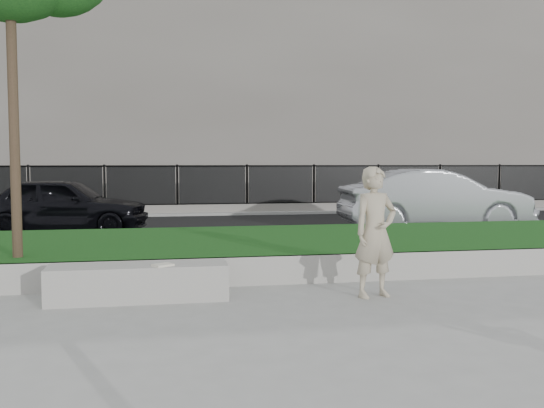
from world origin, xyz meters
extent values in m
plane|color=gray|center=(0.00, 0.00, 0.00)|extent=(90.00, 90.00, 0.00)
cube|color=#0C330C|center=(0.00, 3.00, 0.20)|extent=(34.00, 4.00, 0.40)
cube|color=#9F9D95|center=(0.00, 1.04, 0.20)|extent=(34.00, 0.08, 0.40)
cube|color=black|center=(0.00, 8.50, 0.02)|extent=(34.00, 7.00, 0.04)
cube|color=gray|center=(0.00, 13.00, 0.06)|extent=(34.00, 3.00, 0.12)
cube|color=slate|center=(0.00, 12.00, 0.24)|extent=(32.00, 0.30, 0.24)
cube|color=black|center=(0.00, 12.00, 0.87)|extent=(32.00, 0.04, 1.50)
cube|color=black|center=(0.00, 12.00, 1.57)|extent=(32.00, 0.05, 0.05)
cube|color=black|center=(0.00, 12.00, 0.37)|extent=(32.00, 0.05, 0.05)
cube|color=#68615B|center=(0.00, 20.00, 5.00)|extent=(34.00, 10.00, 10.00)
cube|color=#9F9D95|center=(-1.41, 0.40, 0.22)|extent=(2.17, 0.54, 0.44)
imported|color=#B7AA8D|center=(1.51, 0.07, 0.82)|extent=(0.68, 0.53, 1.64)
cube|color=silver|center=(-1.12, 0.25, 0.46)|extent=(0.28, 0.26, 0.03)
cylinder|color=#38281C|center=(-3.07, 1.60, 3.26)|extent=(0.14, 0.14, 5.72)
imported|color=black|center=(-3.35, 7.60, 0.70)|extent=(4.08, 2.19, 1.32)
imported|color=#9799A0|center=(5.40, 6.53, 0.78)|extent=(4.59, 1.85, 1.48)
camera|label=1|loc=(-1.14, -7.11, 1.70)|focal=40.00mm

